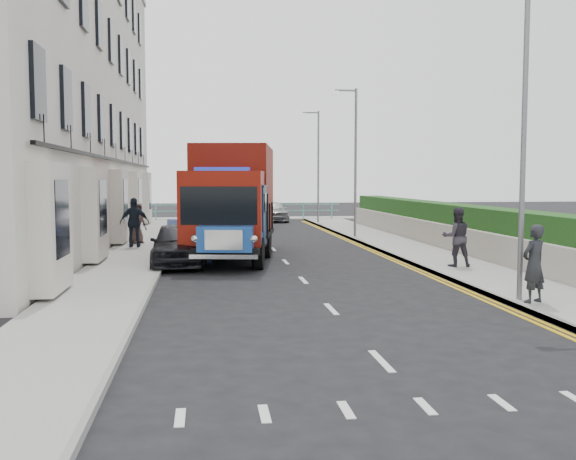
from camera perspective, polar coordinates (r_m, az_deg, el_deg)
The scene contains 22 objects.
ground at distance 15.94m, azimuth 2.46°, elevation -5.62°, with size 120.00×120.00×0.00m, color black.
pavement_west at distance 24.74m, azimuth -13.15°, elevation -1.95°, with size 2.40×38.00×0.12m, color gray.
pavement_east at distance 25.87m, azimuth 10.67°, elevation -1.63°, with size 2.60×38.00×0.12m, color gray.
promenade at distance 44.62m, azimuth -3.88°, elevation 1.01°, with size 30.00×2.50×0.12m, color gray.
sea_plane at distance 75.56m, azimuth -5.30°, elevation 2.40°, with size 120.00×120.00×0.00m, color slate.
terrace_west at distance 29.58m, azimuth -21.06°, elevation 12.72°, with size 6.31×30.20×14.25m.
garden_east at distance 26.45m, azimuth 14.64°, elevation 0.26°, with size 1.45×28.00×1.75m.
seafront_railing at distance 43.80m, azimuth -3.82°, elevation 1.62°, with size 13.00×0.08×1.11m.
lamp_near at distance 15.15m, azimuth 19.83°, elevation 8.77°, with size 1.23×0.18×7.00m.
lamp_mid at distance 30.27m, azimuth 5.80°, elevation 6.77°, with size 1.23×0.18×7.00m.
lamp_far at distance 40.07m, azimuth 2.54°, elevation 6.24°, with size 1.23×0.18×7.00m.
bedford_lorry at distance 20.87m, azimuth -4.91°, elevation 0.06°, with size 2.99×5.67×2.57m.
red_lorry at distance 23.46m, azimuth -4.93°, elevation 2.89°, with size 3.68×7.96×4.02m.
parked_car_front at distance 21.07m, azimuth -9.81°, elevation -1.26°, with size 1.66×4.13×1.41m, color black.
parked_car_mid at distance 22.56m, azimuth -8.80°, elevation -0.87°, with size 1.49×4.26×1.40m, color #5874BD.
parked_car_rear at distance 33.53m, azimuth -7.19°, elevation 0.81°, with size 1.81×4.46×1.29m, color silver.
seafront_car_left at distance 38.86m, azimuth -4.11°, elevation 1.54°, with size 2.58×5.59×1.55m, color black.
seafront_car_right at distance 42.61m, azimuth -1.31°, elevation 1.69°, with size 1.62×4.03×1.37m, color #98999D.
pedestrian_east_near at distance 14.95m, azimuth 21.02°, elevation -2.81°, with size 0.62×0.41×1.71m, color #222327.
pedestrian_east_far at distance 20.42m, azimuth 14.75°, elevation -0.60°, with size 0.89×0.69×1.83m, color #312C36.
pedestrian_west_near at distance 26.01m, azimuth -13.49°, elevation 0.65°, with size 1.15×0.48×1.96m, color black.
pedestrian_west_far at distance 27.61m, azimuth -13.30°, elevation 0.59°, with size 0.83×0.54×1.69m, color #443331.
Camera 1 is at (-2.67, -15.46, 2.81)m, focal length 40.00 mm.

